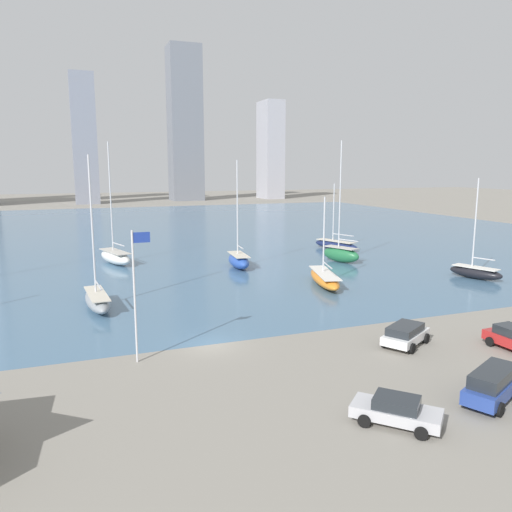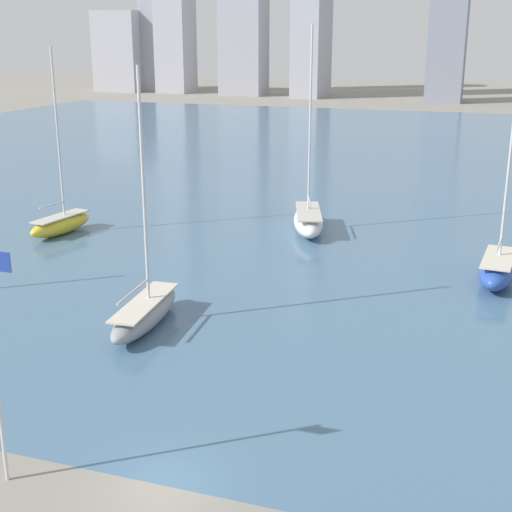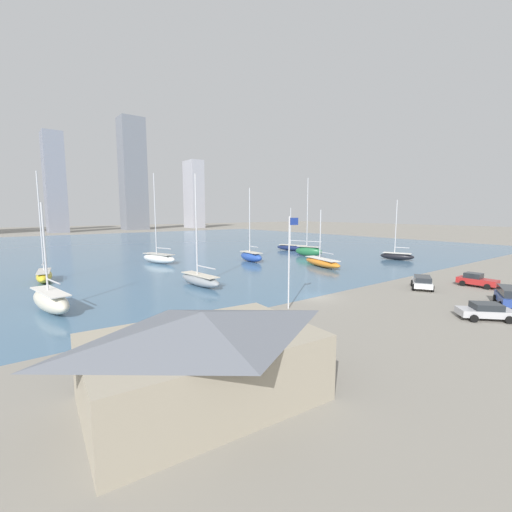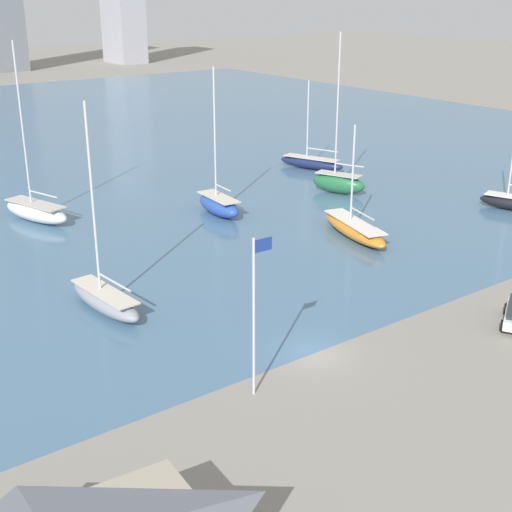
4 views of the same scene
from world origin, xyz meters
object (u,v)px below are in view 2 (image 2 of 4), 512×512
(sailboat_gray, at_px, (145,311))
(sailboat_white, at_px, (308,220))
(sailboat_blue, at_px, (498,269))
(sailboat_yellow, at_px, (61,223))

(sailboat_gray, bearing_deg, sailboat_white, 76.45)
(sailboat_blue, distance_m, sailboat_gray, 23.43)
(sailboat_white, bearing_deg, sailboat_blue, -46.78)
(sailboat_white, relative_size, sailboat_gray, 1.16)
(sailboat_yellow, relative_size, sailboat_white, 0.90)
(sailboat_blue, xyz_separation_m, sailboat_gray, (-18.81, -13.97, -0.15))
(sailboat_yellow, distance_m, sailboat_gray, 22.06)
(sailboat_yellow, xyz_separation_m, sailboat_blue, (34.49, -1.55, 0.10))
(sailboat_yellow, relative_size, sailboat_gray, 1.05)
(sailboat_yellow, distance_m, sailboat_blue, 34.52)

